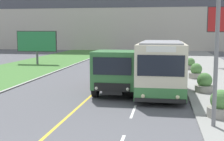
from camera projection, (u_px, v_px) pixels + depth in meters
name	position (u px, v px, depth m)	size (l,w,h in m)	color
city_bus	(161.00, 68.00, 17.84)	(2.70, 6.14, 3.12)	beige
dump_truck	(118.00, 72.00, 18.41)	(2.51, 6.75, 2.61)	black
traffic_light_mast	(200.00, 25.00, 11.63)	(2.28, 0.32, 6.22)	slate
billboard_small	(37.00, 42.00, 34.59)	(4.60, 0.24, 3.70)	#59595B
planter_round_near	(221.00, 105.00, 13.23)	(1.13, 1.13, 1.18)	gray
planter_round_second	(204.00, 84.00, 18.61)	(1.12, 1.12, 1.16)	gray
planter_round_third	(196.00, 72.00, 23.97)	(1.11, 1.11, 1.17)	gray
planter_round_far	(190.00, 64.00, 29.35)	(1.04, 1.04, 1.11)	gray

